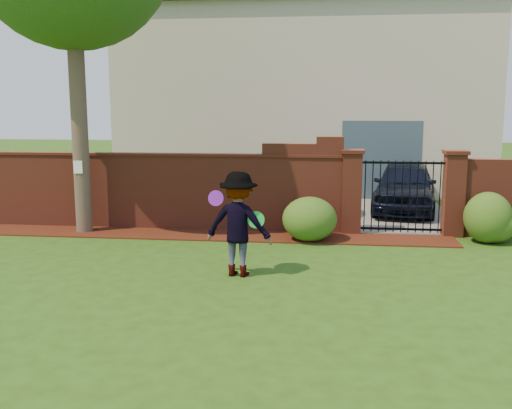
# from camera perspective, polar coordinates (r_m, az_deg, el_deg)

# --- Properties ---
(ground) EXTENTS (80.00, 80.00, 0.01)m
(ground) POSITION_cam_1_polar(r_m,az_deg,el_deg) (9.51, -4.41, -7.61)
(ground) COLOR #264912
(ground) RESTS_ON ground
(mulch_bed) EXTENTS (11.10, 1.08, 0.03)m
(mulch_bed) POSITION_cam_1_polar(r_m,az_deg,el_deg) (12.85, -5.69, -3.00)
(mulch_bed) COLOR #37130A
(mulch_bed) RESTS_ON ground
(brick_wall) EXTENTS (8.70, 0.31, 2.16)m
(brick_wall) POSITION_cam_1_polar(r_m,az_deg,el_deg) (13.59, -9.52, 1.50)
(brick_wall) COLOR maroon
(brick_wall) RESTS_ON ground
(pillar_left) EXTENTS (0.50, 0.50, 1.88)m
(pillar_left) POSITION_cam_1_polar(r_m,az_deg,el_deg) (13.05, 9.41, 1.31)
(pillar_left) COLOR maroon
(pillar_left) RESTS_ON ground
(pillar_right) EXTENTS (0.50, 0.50, 1.88)m
(pillar_right) POSITION_cam_1_polar(r_m,az_deg,el_deg) (13.34, 18.89, 1.10)
(pillar_right) COLOR maroon
(pillar_right) RESTS_ON ground
(iron_gate) EXTENTS (1.78, 0.03, 1.60)m
(iron_gate) POSITION_cam_1_polar(r_m,az_deg,el_deg) (13.16, 14.18, 0.77)
(iron_gate) COLOR black
(iron_gate) RESTS_ON ground
(driveway) EXTENTS (3.20, 8.00, 0.01)m
(driveway) POSITION_cam_1_polar(r_m,az_deg,el_deg) (17.22, 12.40, -0.01)
(driveway) COLOR slate
(driveway) RESTS_ON ground
(house) EXTENTS (12.40, 6.40, 6.30)m
(house) POSITION_cam_1_polar(r_m,az_deg,el_deg) (20.92, 4.72, 10.51)
(house) COLOR beige
(house) RESTS_ON ground
(car) EXTENTS (2.24, 4.19, 1.36)m
(car) POSITION_cam_1_polar(r_m,az_deg,el_deg) (16.02, 14.44, 1.64)
(car) COLOR black
(car) RESTS_ON ground
(paper_notice) EXTENTS (0.20, 0.01, 0.28)m
(paper_notice) POSITION_cam_1_polar(r_m,az_deg,el_deg) (13.33, -17.13, 3.54)
(paper_notice) COLOR white
(paper_notice) RESTS_ON tree
(shrub_left) EXTENTS (1.15, 1.15, 0.94)m
(shrub_left) POSITION_cam_1_polar(r_m,az_deg,el_deg) (12.24, 5.30, -1.44)
(shrub_left) COLOR #265218
(shrub_left) RESTS_ON ground
(shrub_middle) EXTENTS (0.98, 0.98, 1.07)m
(shrub_middle) POSITION_cam_1_polar(r_m,az_deg,el_deg) (12.95, 21.87, -1.20)
(shrub_middle) COLOR #265218
(shrub_middle) RESTS_ON ground
(shrub_right) EXTENTS (0.91, 0.91, 0.81)m
(shrub_right) POSITION_cam_1_polar(r_m,az_deg,el_deg) (13.06, 22.42, -1.73)
(shrub_right) COLOR #265218
(shrub_right) RESTS_ON ground
(man) EXTENTS (1.22, 0.83, 1.75)m
(man) POSITION_cam_1_polar(r_m,az_deg,el_deg) (9.61, -1.82, -1.98)
(man) COLOR gray
(man) RESTS_ON ground
(frisbee_purple) EXTENTS (0.26, 0.09, 0.26)m
(frisbee_purple) POSITION_cam_1_polar(r_m,az_deg,el_deg) (9.54, -3.97, 0.63)
(frisbee_purple) COLOR purple
(frisbee_purple) RESTS_ON man
(frisbee_green) EXTENTS (0.29, 0.09, 0.28)m
(frisbee_green) POSITION_cam_1_polar(r_m,az_deg,el_deg) (9.47, 0.01, -1.51)
(frisbee_green) COLOR green
(frisbee_green) RESTS_ON man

